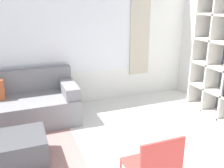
{
  "coord_description": "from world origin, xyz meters",
  "views": [
    {
      "loc": [
        -0.73,
        -1.4,
        1.99
      ],
      "look_at": [
        0.51,
        1.79,
        0.85
      ],
      "focal_mm": 40.0,
      "sensor_mm": 36.0,
      "label": 1
    }
  ],
  "objects": [
    {
      "name": "wall_back",
      "position": [
        0.0,
        3.29,
        1.36
      ],
      "size": [
        6.7,
        0.11,
        2.7
      ],
      "color": "white",
      "rests_on": "ground_plane"
    },
    {
      "name": "ottoman",
      "position": [
        -0.83,
        1.57,
        0.2
      ],
      "size": [
        0.65,
        0.61,
        0.4
      ],
      "color": "#47474C",
      "rests_on": "ground_plane"
    },
    {
      "name": "couch_main",
      "position": [
        -0.71,
        2.79,
        0.31
      ],
      "size": [
        1.75,
        0.94,
        0.85
      ],
      "color": "gray",
      "rests_on": "ground_plane"
    },
    {
      "name": "folding_chair",
      "position": [
        0.35,
        0.3,
        0.52
      ],
      "size": [
        0.44,
        0.46,
        0.86
      ],
      "rotation": [
        0.0,
        0.0,
        3.14
      ],
      "color": "#CC3D38",
      "rests_on": "ground_plane"
    }
  ]
}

